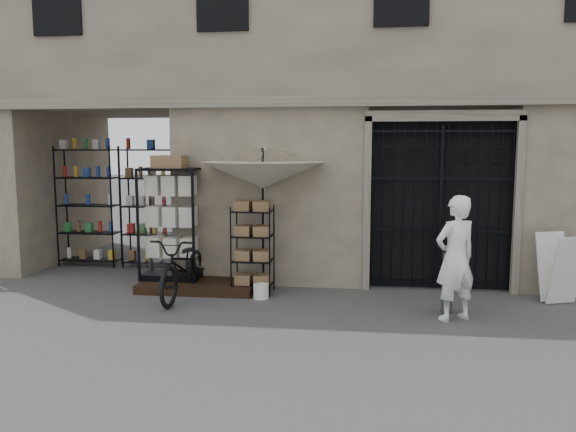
# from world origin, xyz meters

# --- Properties ---
(ground) EXTENTS (80.00, 80.00, 0.00)m
(ground) POSITION_xyz_m (0.00, 0.00, 0.00)
(ground) COLOR #232326
(ground) RESTS_ON ground
(main_building) EXTENTS (14.00, 4.00, 9.00)m
(main_building) POSITION_xyz_m (0.00, 4.00, 4.50)
(main_building) COLOR gray
(main_building) RESTS_ON ground
(shop_recess) EXTENTS (3.00, 1.70, 3.00)m
(shop_recess) POSITION_xyz_m (-4.50, 2.80, 1.50)
(shop_recess) COLOR black
(shop_recess) RESTS_ON ground
(shop_shelving) EXTENTS (2.70, 0.50, 2.50)m
(shop_shelving) POSITION_xyz_m (-4.55, 3.30, 1.25)
(shop_shelving) COLOR black
(shop_shelving) RESTS_ON ground
(iron_gate) EXTENTS (2.50, 0.21, 3.00)m
(iron_gate) POSITION_xyz_m (1.75, 2.28, 1.50)
(iron_gate) COLOR black
(iron_gate) RESTS_ON ground
(step_platform) EXTENTS (2.00, 0.90, 0.15)m
(step_platform) POSITION_xyz_m (-2.40, 1.55, 0.07)
(step_platform) COLOR black
(step_platform) RESTS_ON ground
(display_cabinet) EXTENTS (1.07, 0.77, 2.13)m
(display_cabinet) POSITION_xyz_m (-2.93, 1.74, 1.03)
(display_cabinet) COLOR black
(display_cabinet) RESTS_ON step_platform
(wire_rack) EXTENTS (0.77, 0.65, 1.50)m
(wire_rack) POSITION_xyz_m (-1.42, 1.53, 0.73)
(wire_rack) COLOR black
(wire_rack) RESTS_ON ground
(market_umbrella) EXTENTS (2.40, 2.42, 2.96)m
(market_umbrella) POSITION_xyz_m (-1.28, 1.72, 2.13)
(market_umbrella) COLOR black
(market_umbrella) RESTS_ON ground
(white_bucket) EXTENTS (0.32, 0.32, 0.24)m
(white_bucket) POSITION_xyz_m (-1.22, 1.17, 0.12)
(white_bucket) COLOR white
(white_bucket) RESTS_ON ground
(bicycle) EXTENTS (0.72, 1.06, 1.99)m
(bicycle) POSITION_xyz_m (-2.50, 1.08, 0.00)
(bicycle) COLOR black
(bicycle) RESTS_ON ground
(steel_bollard) EXTENTS (0.21, 0.21, 0.92)m
(steel_bollard) POSITION_xyz_m (1.69, 0.72, 0.46)
(steel_bollard) COLOR #595B5E
(steel_bollard) RESTS_ON ground
(shopkeeper) EXTENTS (1.46, 1.90, 0.43)m
(shopkeeper) POSITION_xyz_m (1.74, 0.41, 0.00)
(shopkeeper) COLOR white
(shopkeeper) RESTS_ON ground
(easel_sign) EXTENTS (0.69, 0.74, 1.10)m
(easel_sign) POSITION_xyz_m (3.54, 1.50, 0.57)
(easel_sign) COLOR silver
(easel_sign) RESTS_ON ground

